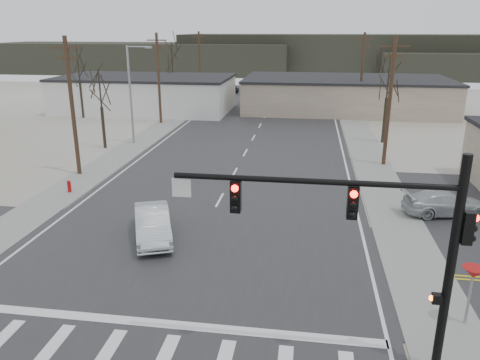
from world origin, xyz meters
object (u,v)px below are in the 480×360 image
object	(u,v)px
traffic_signal_mast	(388,234)
sedan_crossing	(153,224)
fire_hydrant	(69,186)
car_far_b	(231,90)
car_far_a	(266,96)
car_parked_silver	(445,203)

from	to	relation	value
traffic_signal_mast	sedan_crossing	xyz separation A→B (m)	(-10.25, 8.14, -3.82)
fire_hydrant	car_far_b	bearing A→B (deg)	86.88
car_far_b	car_far_a	bearing A→B (deg)	-34.63
traffic_signal_mast	sedan_crossing	distance (m)	13.64
sedan_crossing	car_parked_silver	bearing A→B (deg)	-1.65
fire_hydrant	sedan_crossing	bearing A→B (deg)	-37.74
car_far_a	traffic_signal_mast	bearing A→B (deg)	88.73
traffic_signal_mast	fire_hydrant	bearing A→B (deg)	141.87
sedan_crossing	car_far_a	size ratio (longest dim) A/B	0.84
traffic_signal_mast	sedan_crossing	size ratio (longest dim) A/B	1.82
fire_hydrant	car_parked_silver	xyz separation A→B (m)	(23.74, -0.39, 0.29)
car_far_b	car_parked_silver	world-z (taller)	car_parked_silver
traffic_signal_mast	fire_hydrant	xyz separation A→B (m)	(-18.09, 14.20, -4.22)
fire_hydrant	car_far_b	world-z (taller)	car_far_b
fire_hydrant	car_far_a	size ratio (longest dim) A/B	0.15
traffic_signal_mast	car_parked_silver	bearing A→B (deg)	67.78
sedan_crossing	car_parked_silver	distance (m)	16.88
traffic_signal_mast	car_far_b	size ratio (longest dim) A/B	2.49
traffic_signal_mast	car_far_b	bearing A→B (deg)	103.57
car_far_a	sedan_crossing	bearing A→B (deg)	78.16
traffic_signal_mast	car_parked_silver	world-z (taller)	traffic_signal_mast
car_far_b	car_parked_silver	bearing A→B (deg)	-52.92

